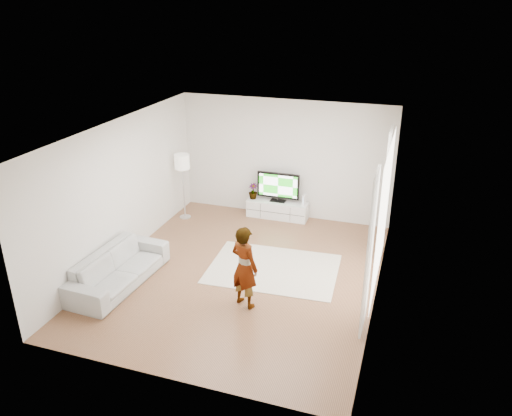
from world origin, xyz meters
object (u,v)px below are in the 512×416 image
(player, at_px, (244,267))
(television, at_px, (278,186))
(floor_lamp, at_px, (182,165))
(sofa, at_px, (119,268))
(rug, at_px, (273,269))
(media_console, at_px, (277,209))

(player, bearing_deg, television, -59.32)
(television, relative_size, floor_lamp, 0.65)
(television, xyz_separation_m, sofa, (-1.94, -3.82, -0.47))
(television, xyz_separation_m, rug, (0.61, -2.43, -0.79))
(television, xyz_separation_m, floor_lamp, (-2.11, -0.72, 0.54))
(player, relative_size, floor_lamp, 0.94)
(sofa, relative_size, floor_lamp, 1.39)
(sofa, bearing_deg, media_console, -24.12)
(media_console, bearing_deg, rug, -75.82)
(sofa, bearing_deg, rug, -58.42)
(television, distance_m, player, 3.79)
(media_console, relative_size, floor_lamp, 0.93)
(media_console, bearing_deg, television, 90.00)
(rug, relative_size, player, 1.68)
(rug, bearing_deg, floor_lamp, 147.76)
(television, bearing_deg, rug, -75.98)
(media_console, height_order, television, television)
(media_console, bearing_deg, player, -82.54)
(television, distance_m, sofa, 4.31)
(television, bearing_deg, player, -82.59)
(sofa, bearing_deg, television, -23.95)
(player, height_order, sofa, player)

